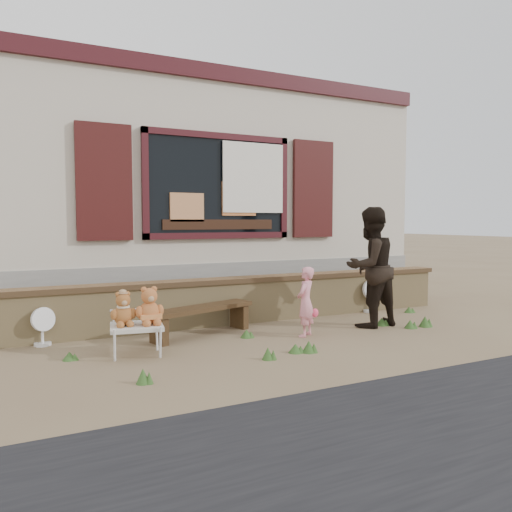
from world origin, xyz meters
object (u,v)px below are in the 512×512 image
bench (202,314)px  adult (370,267)px  folding_chair (137,328)px  child (306,302)px  teddy_bear_right (149,305)px  teddy_bear_left (123,308)px

bench → adult: adult is taller
folding_chair → child: size_ratio=0.71×
folding_chair → teddy_bear_right: bearing=-0.0°
teddy_bear_left → child: 2.30m
child → teddy_bear_right: bearing=-37.2°
folding_chair → adult: bearing=11.5°
teddy_bear_right → bench: bearing=46.2°
bench → child: 1.35m
folding_chair → teddy_bear_right: 0.28m
teddy_bear_left → adult: size_ratio=0.23×
bench → teddy_bear_right: 1.08m
adult → child: bearing=-0.7°
adult → folding_chair: bearing=-5.2°
bench → child: bearing=-46.1°
teddy_bear_left → child: size_ratio=0.42×
teddy_bear_left → teddy_bear_right: 0.28m
folding_chair → child: (2.16, -0.04, 0.14)m
teddy_bear_right → adult: size_ratio=0.25×
teddy_bear_right → child: size_ratio=0.48×
teddy_bear_right → adult: adult is taller
child → adult: 1.21m
bench → child: (1.18, -0.63, 0.17)m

